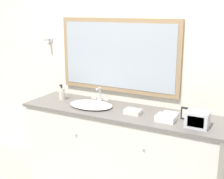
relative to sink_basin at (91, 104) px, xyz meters
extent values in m
cube|color=silver|center=(0.32, 0.33, 0.36)|extent=(8.00, 0.06, 2.55)
cube|color=#997A56|center=(0.16, 0.29, 0.48)|extent=(1.35, 0.04, 0.77)
cube|color=#9EA8B2|center=(0.16, 0.27, 0.48)|extent=(1.26, 0.01, 0.68)
cylinder|color=silver|center=(-0.74, 0.29, 0.61)|extent=(0.09, 0.01, 0.09)
cylinder|color=silver|center=(-0.74, 0.24, 0.61)|extent=(0.02, 0.10, 0.02)
cylinder|color=white|center=(-0.74, 0.19, 0.68)|extent=(0.02, 0.02, 0.14)
cube|color=beige|center=(0.32, 0.02, -0.48)|extent=(1.98, 0.53, 0.86)
cube|color=#66605B|center=(0.32, 0.02, -0.03)|extent=(2.04, 0.57, 0.03)
sphere|color=silver|center=(-0.03, -0.26, -0.24)|extent=(0.02, 0.02, 0.02)
sphere|color=silver|center=(0.68, -0.26, -0.24)|extent=(0.02, 0.02, 0.02)
ellipsoid|color=white|center=(0.00, -0.01, 0.00)|extent=(0.46, 0.33, 0.03)
cylinder|color=silver|center=(0.00, 0.18, 0.00)|extent=(0.06, 0.06, 0.03)
cylinder|color=silver|center=(0.00, 0.18, 0.07)|extent=(0.02, 0.02, 0.12)
cylinder|color=silver|center=(0.00, 0.14, 0.13)|extent=(0.02, 0.07, 0.02)
cylinder|color=white|center=(-0.07, 0.18, 0.01)|extent=(0.06, 0.02, 0.02)
cylinder|color=white|center=(0.08, 0.18, 0.01)|extent=(0.06, 0.02, 0.02)
cylinder|color=beige|center=(-0.41, 0.05, 0.05)|extent=(0.07, 0.07, 0.13)
cylinder|color=black|center=(-0.41, 0.05, 0.13)|extent=(0.02, 0.02, 0.04)
cube|color=black|center=(-0.41, 0.04, 0.15)|extent=(0.02, 0.03, 0.01)
cube|color=#BCBCC1|center=(1.09, -0.08, 0.05)|extent=(0.19, 0.16, 0.14)
cube|color=black|center=(1.09, -0.15, 0.05)|extent=(0.14, 0.01, 0.09)
cube|color=black|center=(0.96, 0.05, 0.04)|extent=(0.09, 0.01, 0.12)
cube|color=beige|center=(0.96, 0.05, 0.04)|extent=(0.07, 0.00, 0.08)
cube|color=silver|center=(0.47, -0.02, 0.00)|extent=(0.16, 0.11, 0.04)
cube|color=white|center=(0.82, -0.06, 0.01)|extent=(0.17, 0.14, 0.05)
cube|color=silver|center=(0.79, 0.16, -0.01)|extent=(0.15, 0.09, 0.01)
camera|label=1|loc=(1.60, -2.61, 0.96)|focal=50.00mm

